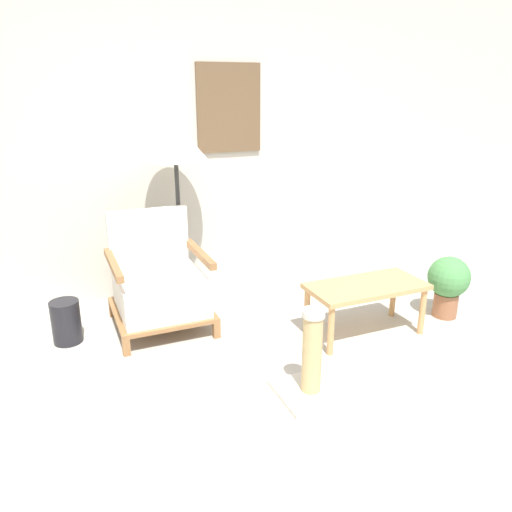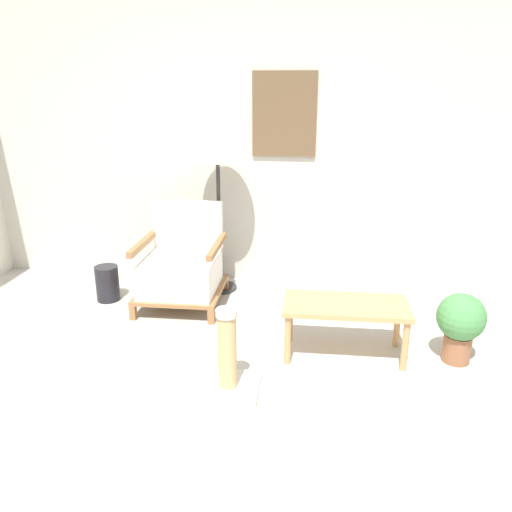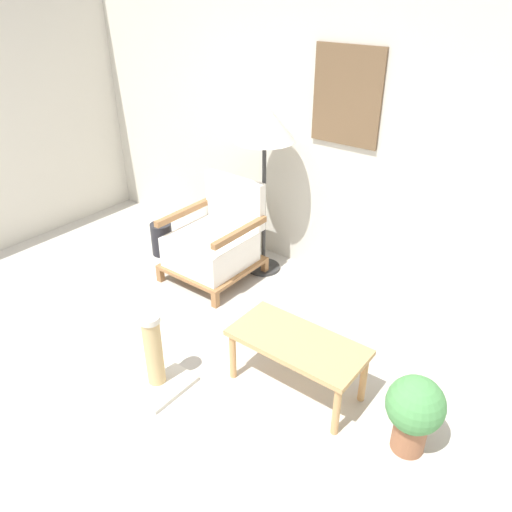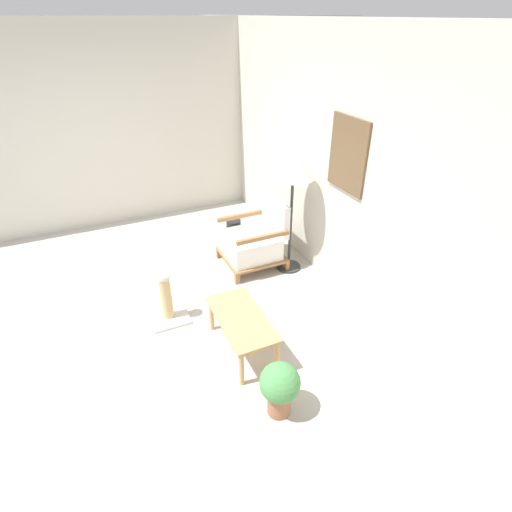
{
  "view_description": "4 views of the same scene",
  "coord_description": "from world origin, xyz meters",
  "views": [
    {
      "loc": [
        -1.21,
        -1.65,
        1.72
      ],
      "look_at": [
        0.14,
        1.51,
        0.55
      ],
      "focal_mm": 35.0,
      "sensor_mm": 36.0,
      "label": 1
    },
    {
      "loc": [
        0.55,
        -2.08,
        1.79
      ],
      "look_at": [
        0.14,
        1.51,
        0.55
      ],
      "focal_mm": 35.0,
      "sensor_mm": 36.0,
      "label": 2
    },
    {
      "loc": [
        2.07,
        -0.99,
        2.33
      ],
      "look_at": [
        0.14,
        1.51,
        0.55
      ],
      "focal_mm": 35.0,
      "sensor_mm": 36.0,
      "label": 3
    },
    {
      "loc": [
        3.38,
        0.03,
        2.73
      ],
      "look_at": [
        0.14,
        1.51,
        0.55
      ],
      "focal_mm": 28.0,
      "sensor_mm": 36.0,
      "label": 4
    }
  ],
  "objects": [
    {
      "name": "ground_plane",
      "position": [
        0.0,
        0.0,
        0.0
      ],
      "size": [
        14.0,
        14.0,
        0.0
      ],
      "primitive_type": "plane",
      "color": "#B7B2A8"
    },
    {
      "name": "scratching_post",
      "position": [
        0.07,
        0.54,
        0.18
      ],
      "size": [
        0.38,
        0.38,
        0.55
      ],
      "color": "beige",
      "rests_on": "ground_plane"
    },
    {
      "name": "floor_lamp",
      "position": [
        -0.27,
        2.14,
        1.28
      ],
      "size": [
        0.5,
        0.5,
        1.48
      ],
      "color": "#2D2D2D",
      "rests_on": "ground_plane"
    },
    {
      "name": "coffee_table",
      "position": [
        0.8,
        1.07,
        0.34
      ],
      "size": [
        0.85,
        0.41,
        0.39
      ],
      "color": "tan",
      "rests_on": "ground_plane"
    },
    {
      "name": "vase",
      "position": [
        -1.2,
        1.78,
        0.15
      ],
      "size": [
        0.2,
        0.2,
        0.31
      ],
      "primitive_type": "cylinder",
      "color": "black",
      "rests_on": "ground_plane"
    },
    {
      "name": "potted_plant",
      "position": [
        1.56,
        1.06,
        0.29
      ],
      "size": [
        0.32,
        0.32,
        0.49
      ],
      "color": "#935B3D",
      "rests_on": "ground_plane"
    },
    {
      "name": "wall_back",
      "position": [
        0.0,
        2.47,
        1.35
      ],
      "size": [
        8.0,
        0.09,
        2.7
      ],
      "color": "beige",
      "rests_on": "ground_plane"
    },
    {
      "name": "armchair",
      "position": [
        -0.53,
        1.79,
        0.33
      ],
      "size": [
        0.69,
        0.71,
        0.84
      ],
      "color": "olive",
      "rests_on": "ground_plane"
    }
  ]
}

